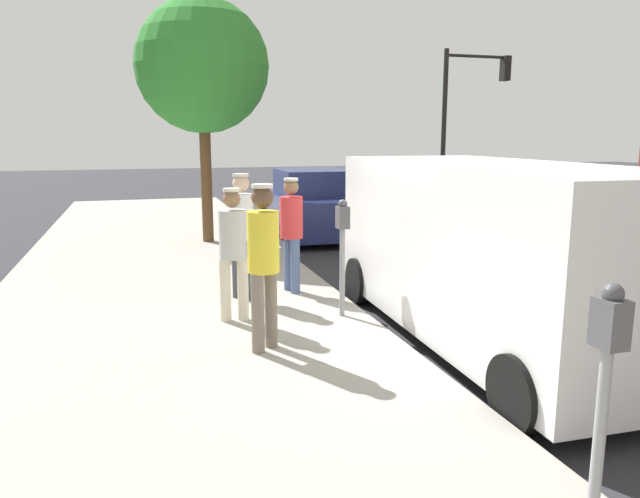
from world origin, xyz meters
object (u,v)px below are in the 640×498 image
(parked_van, at_px, (492,248))
(parked_sedan_behind, at_px, (311,206))
(parking_meter_far, at_px, (606,368))
(pedestrian_in_red, at_px, (291,227))
(pedestrian_in_white, at_px, (242,227))
(street_tree, at_px, (202,67))
(parking_meter_near, at_px, (342,238))
(traffic_light_corner, at_px, (467,103))
(pedestrian_in_yellow, at_px, (263,256))
(pedestrian_in_gray, at_px, (233,246))

(parked_van, height_order, parked_sedan_behind, parked_van)
(parking_meter_far, xyz_separation_m, pedestrian_in_red, (0.32, -5.92, -0.05))
(pedestrian_in_red, xyz_separation_m, pedestrian_in_white, (0.77, 0.17, 0.06))
(parking_meter_far, relative_size, street_tree, 0.29)
(parking_meter_near, relative_size, parking_meter_far, 1.00)
(pedestrian_in_white, distance_m, parked_van, 3.45)
(parking_meter_near, xyz_separation_m, street_tree, (1.02, -6.15, 2.70))
(parked_van, height_order, traffic_light_corner, traffic_light_corner)
(pedestrian_in_yellow, bearing_deg, pedestrian_in_red, -111.09)
(parking_meter_far, bearing_deg, parked_sedan_behind, -97.95)
(parking_meter_near, height_order, pedestrian_in_gray, pedestrian_in_gray)
(parking_meter_far, relative_size, traffic_light_corner, 0.29)
(pedestrian_in_gray, bearing_deg, pedestrian_in_red, -131.66)
(pedestrian_in_gray, relative_size, parked_van, 0.32)
(pedestrian_in_white, relative_size, parked_sedan_behind, 0.40)
(traffic_light_corner, bearing_deg, pedestrian_in_gray, 48.44)
(parking_meter_near, xyz_separation_m, parking_meter_far, (0.00, 4.54, 0.00))
(pedestrian_in_white, height_order, parked_van, parked_van)
(pedestrian_in_yellow, height_order, parked_sedan_behind, pedestrian_in_yellow)
(pedestrian_in_yellow, relative_size, pedestrian_in_red, 1.07)
(parking_meter_near, height_order, traffic_light_corner, traffic_light_corner)
(traffic_light_corner, distance_m, street_tree, 10.29)
(street_tree, bearing_deg, parking_meter_near, 99.44)
(traffic_light_corner, bearing_deg, pedestrian_in_yellow, 51.77)
(pedestrian_in_gray, xyz_separation_m, street_tree, (-0.35, -5.95, 2.77))
(pedestrian_in_red, xyz_separation_m, parked_sedan_behind, (-1.94, -5.69, -0.38))
(pedestrian_in_red, distance_m, parked_van, 3.06)
(parking_meter_far, height_order, pedestrian_in_white, pedestrian_in_white)
(parking_meter_near, height_order, pedestrian_in_red, pedestrian_in_red)
(pedestrian_in_yellow, bearing_deg, street_tree, -91.59)
(pedestrian_in_gray, distance_m, street_tree, 6.57)
(pedestrian_in_white, height_order, traffic_light_corner, traffic_light_corner)
(parked_sedan_behind, height_order, street_tree, street_tree)
(parking_meter_near, distance_m, parked_van, 1.84)
(pedestrian_in_gray, relative_size, traffic_light_corner, 0.32)
(parking_meter_far, distance_m, pedestrian_in_white, 5.85)
(street_tree, bearing_deg, parked_van, 109.25)
(pedestrian_in_gray, height_order, pedestrian_in_red, pedestrian_in_red)
(parking_meter_far, distance_m, parked_van, 3.78)
(pedestrian_in_red, relative_size, parked_van, 0.32)
(street_tree, bearing_deg, traffic_light_corner, -152.55)
(parked_van, bearing_deg, parked_sedan_behind, -90.85)
(parking_meter_far, xyz_separation_m, parked_sedan_behind, (-1.62, -11.61, -0.43))
(pedestrian_in_white, relative_size, parked_van, 0.34)
(parking_meter_far, height_order, pedestrian_in_red, pedestrian_in_red)
(pedestrian_in_yellow, height_order, pedestrian_in_red, pedestrian_in_yellow)
(parking_meter_near, distance_m, parked_sedan_behind, 7.27)
(parked_sedan_behind, xyz_separation_m, traffic_light_corner, (-6.49, -3.83, 2.77))
(pedestrian_in_yellow, relative_size, traffic_light_corner, 0.35)
(pedestrian_in_red, height_order, pedestrian_in_white, pedestrian_in_white)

